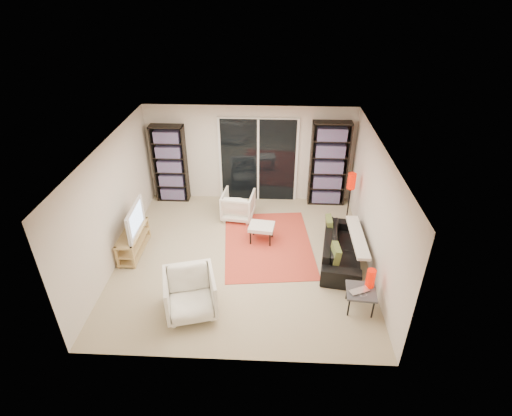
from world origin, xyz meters
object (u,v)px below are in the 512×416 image
object	(u,v)px
tv_stand	(133,241)
ottoman	(262,227)
armchair_front	(190,294)
floor_lamp	(351,187)
bookshelf_left	(170,164)
side_table	(361,292)
armchair_back	(238,205)
sofa	(342,248)
bookshelf_right	(329,164)

from	to	relation	value
tv_stand	ottoman	size ratio (longest dim) A/B	1.99
armchair_front	floor_lamp	size ratio (longest dim) A/B	0.65
bookshelf_left	side_table	bearing A→B (deg)	-42.01
armchair_front	floor_lamp	bearing A→B (deg)	27.74
bookshelf_left	armchair_front	world-z (taller)	bookshelf_left
tv_stand	floor_lamp	bearing A→B (deg)	15.14
tv_stand	armchair_back	world-z (taller)	armchair_back
floor_lamp	tv_stand	bearing A→B (deg)	-164.86
sofa	side_table	size ratio (longest dim) A/B	3.52
armchair_front	bookshelf_left	bearing A→B (deg)	91.72
bookshelf_left	tv_stand	xyz separation A→B (m)	(-0.31, -2.25, -0.71)
bookshelf_left	ottoman	bearing A→B (deg)	-37.01
tv_stand	armchair_back	distance (m)	2.50
side_table	floor_lamp	size ratio (longest dim) A/B	0.41
sofa	armchair_back	distance (m)	2.67
sofa	armchair_back	size ratio (longest dim) A/B	2.60
bookshelf_left	sofa	bearing A→B (deg)	-30.27
bookshelf_left	floor_lamp	size ratio (longest dim) A/B	1.49
bookshelf_left	bookshelf_right	size ratio (longest dim) A/B	0.93
bookshelf_left	armchair_back	world-z (taller)	bookshelf_left
sofa	side_table	distance (m)	1.37
armchair_back	tv_stand	bearing A→B (deg)	42.86
floor_lamp	bookshelf_left	bearing A→B (deg)	166.37
sofa	armchair_back	xyz separation A→B (m)	(-2.21, 1.50, 0.05)
sofa	armchair_front	xyz separation A→B (m)	(-2.76, -1.57, 0.11)
bookshelf_right	sofa	distance (m)	2.43
bookshelf_right	armchair_back	world-z (taller)	bookshelf_right
sofa	ottoman	xyz separation A→B (m)	(-1.63, 0.56, 0.07)
bookshelf_right	armchair_back	distance (m)	2.38
bookshelf_left	armchair_back	distance (m)	2.01
sofa	ottoman	distance (m)	1.73
tv_stand	bookshelf_left	bearing A→B (deg)	82.07
ottoman	bookshelf_left	bearing A→B (deg)	142.99
bookshelf_right	armchair_front	xyz separation A→B (m)	(-2.67, -3.86, -0.66)
tv_stand	side_table	xyz separation A→B (m)	(4.38, -1.41, 0.09)
bookshelf_left	armchair_front	xyz separation A→B (m)	(1.18, -3.86, -0.59)
tv_stand	side_table	world-z (taller)	tv_stand
tv_stand	armchair_back	xyz separation A→B (m)	(2.04, 1.45, 0.07)
bookshelf_right	tv_stand	xyz separation A→B (m)	(-4.16, -2.25, -0.79)
tv_stand	floor_lamp	world-z (taller)	floor_lamp
sofa	floor_lamp	distance (m)	1.49
armchair_back	sofa	bearing A→B (deg)	153.34
armchair_back	side_table	world-z (taller)	armchair_back
bookshelf_right	tv_stand	bearing A→B (deg)	-151.60
ottoman	side_table	world-z (taller)	same
sofa	armchair_back	bearing A→B (deg)	64.94
armchair_back	armchair_front	distance (m)	3.11
tv_stand	sofa	size ratio (longest dim) A/B	0.60
armchair_front	side_table	xyz separation A→B (m)	(2.88, 0.20, -0.03)
bookshelf_left	side_table	world-z (taller)	bookshelf_left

